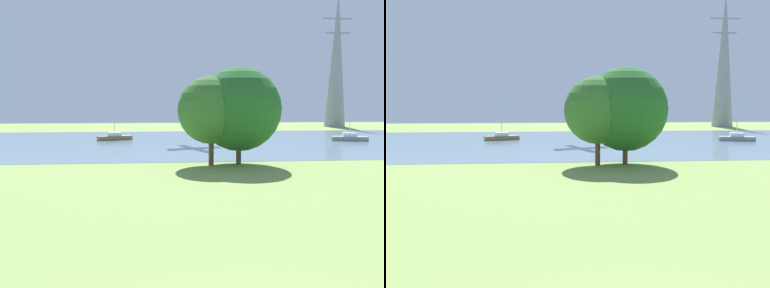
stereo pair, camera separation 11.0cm
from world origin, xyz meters
The scene contains 7 objects.
ground_plane centered at (0.00, 22.00, 0.00)m, with size 160.00×160.00×0.00m, color #7F994C.
water_surface centered at (0.00, 50.00, 0.01)m, with size 140.00×40.00×0.02m, color slate.
sailboat_gray centered at (24.82, 49.15, 0.46)m, with size 5.03×2.79×6.49m.
sailboat_brown centered at (-7.88, 53.38, 0.47)m, with size 5.03×2.89×7.55m.
tree_east_far centered at (2.45, 28.10, 4.74)m, with size 5.80×5.80×7.65m.
tree_west_far centered at (4.92, 28.40, 4.83)m, with size 7.28×7.28×8.47m.
electricity_pylon centered at (37.08, 82.29, 14.41)m, with size 6.40×4.40×28.79m.
Camera 1 is at (-2.63, -8.52, 5.52)m, focal length 40.44 mm.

